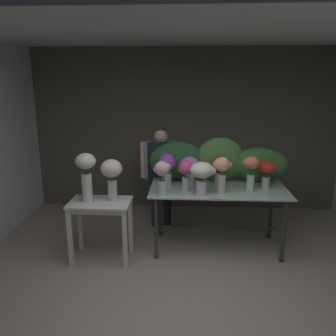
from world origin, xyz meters
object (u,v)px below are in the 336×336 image
(vase_white_roses_tall, at_px, (86,172))
(vase_crimson_lilies, at_px, (219,168))
(display_table_glass, at_px, (218,198))
(vase_fuchsia_roses, at_px, (186,172))
(vase_ivory_peonies, at_px, (202,174))
(vase_violet_stock, at_px, (167,166))
(vase_scarlet_hydrangea, at_px, (266,171))
(vase_coral_tulips, at_px, (251,169))
(vase_cream_lisianthus_tall, at_px, (112,174))
(vase_lilac_carnations, at_px, (190,167))
(vase_peach_dahlias, at_px, (222,171))
(florist, at_px, (161,168))
(vase_blush_ranunculus, at_px, (162,174))
(side_table_white, at_px, (100,210))

(vase_white_roses_tall, bearing_deg, vase_crimson_lilies, 15.43)
(display_table_glass, height_order, vase_fuchsia_roses, vase_fuchsia_roses)
(vase_fuchsia_roses, relative_size, vase_ivory_peonies, 0.97)
(vase_violet_stock, distance_m, vase_ivory_peonies, 0.58)
(vase_scarlet_hydrangea, distance_m, vase_violet_stock, 1.29)
(vase_violet_stock, xyz_separation_m, vase_white_roses_tall, (-0.96, -0.44, 0.02))
(vase_coral_tulips, height_order, vase_cream_lisianthus_tall, vase_coral_tulips)
(vase_crimson_lilies, distance_m, vase_coral_tulips, 0.42)
(vase_crimson_lilies, height_order, vase_scarlet_hydrangea, vase_crimson_lilies)
(vase_lilac_carnations, distance_m, vase_white_roses_tall, 1.37)
(vase_fuchsia_roses, xyz_separation_m, vase_ivory_peonies, (0.20, -0.18, 0.02))
(display_table_glass, bearing_deg, vase_crimson_lilies, 81.83)
(display_table_glass, height_order, vase_peach_dahlias, vase_peach_dahlias)
(vase_scarlet_hydrangea, bearing_deg, vase_peach_dahlias, -159.25)
(vase_fuchsia_roses, xyz_separation_m, vase_cream_lisianthus_tall, (-0.90, -0.21, 0.01))
(florist, bearing_deg, vase_peach_dahlias, -46.79)
(vase_fuchsia_roses, relative_size, vase_blush_ranunculus, 0.95)
(vase_coral_tulips, distance_m, vase_blush_ranunculus, 1.13)
(display_table_glass, relative_size, vase_crimson_lilies, 4.34)
(vase_fuchsia_roses, xyz_separation_m, vase_blush_ranunculus, (-0.29, -0.20, 0.01))
(vase_scarlet_hydrangea, xyz_separation_m, vase_blush_ranunculus, (-1.33, -0.35, 0.03))
(vase_cream_lisianthus_tall, bearing_deg, vase_crimson_lilies, 16.76)
(vase_coral_tulips, height_order, vase_peach_dahlias, vase_peach_dahlias)
(florist, bearing_deg, vase_violet_stock, -78.12)
(display_table_glass, bearing_deg, vase_white_roses_tall, -166.84)
(vase_scarlet_hydrangea, xyz_separation_m, vase_white_roses_tall, (-2.25, -0.41, 0.05))
(vase_coral_tulips, height_order, vase_white_roses_tall, vase_white_roses_tall)
(vase_scarlet_hydrangea, xyz_separation_m, vase_coral_tulips, (-0.22, -0.13, 0.05))
(vase_blush_ranunculus, bearing_deg, vase_cream_lisianthus_tall, -179.08)
(vase_lilac_carnations, xyz_separation_m, vase_cream_lisianthus_tall, (-0.95, -0.49, 0.02))
(side_table_white, bearing_deg, display_table_glass, 14.46)
(side_table_white, relative_size, vase_cream_lisianthus_tall, 1.48)
(vase_crimson_lilies, bearing_deg, vase_lilac_carnations, 167.32)
(vase_crimson_lilies, xyz_separation_m, vase_blush_ranunculus, (-0.73, -0.39, 0.01))
(vase_fuchsia_roses, bearing_deg, vase_scarlet_hydrangea, 8.43)
(side_table_white, relative_size, vase_lilac_carnations, 2.06)
(display_table_glass, xyz_separation_m, vase_fuchsia_roses, (-0.43, -0.13, 0.39))
(vase_blush_ranunculus, distance_m, vase_lilac_carnations, 0.59)
(display_table_glass, height_order, vase_violet_stock, vase_violet_stock)
(vase_coral_tulips, height_order, vase_blush_ranunculus, vase_coral_tulips)
(vase_blush_ranunculus, xyz_separation_m, vase_cream_lisianthus_tall, (-0.62, -0.01, -0.00))
(vase_cream_lisianthus_tall, bearing_deg, vase_violet_stock, 30.97)
(vase_violet_stock, xyz_separation_m, vase_cream_lisianthus_tall, (-0.66, -0.39, -0.01))
(vase_coral_tulips, xyz_separation_m, vase_cream_lisianthus_tall, (-1.72, -0.23, -0.02))
(vase_blush_ranunculus, xyz_separation_m, vase_ivory_peonies, (0.49, 0.02, 0.01))
(vase_violet_stock, bearing_deg, side_table_white, -151.19)
(vase_lilac_carnations, bearing_deg, vase_scarlet_hydrangea, -7.52)
(vase_violet_stock, bearing_deg, vase_coral_tulips, -8.91)
(vase_scarlet_hydrangea, distance_m, vase_white_roses_tall, 2.29)
(florist, xyz_separation_m, vase_crimson_lilies, (0.82, -0.60, 0.16))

